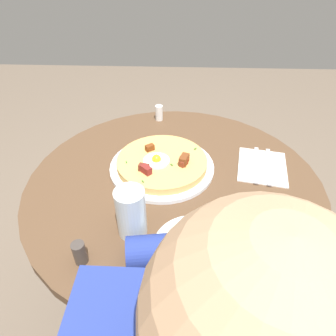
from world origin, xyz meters
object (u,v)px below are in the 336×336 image
pizza_plate (162,167)px  dining_table (174,219)px  salt_shaker (159,113)px  breakfast_pizza (162,162)px  fork (269,166)px  knife (256,164)px  pepper_shaker (80,253)px  bread_plate (195,249)px  water_glass (131,213)px

pizza_plate → dining_table: bearing=-51.8°
pizza_plate → salt_shaker: bearing=95.5°
dining_table → breakfast_pizza: size_ratio=3.14×
fork → knife: same height
salt_shaker → pepper_shaker: same height
bread_plate → fork: bread_plate is taller
dining_table → water_glass: size_ratio=6.75×
water_glass → fork: bearing=34.6°
water_glass → bread_plate: bearing=-18.3°
dining_table → knife: size_ratio=4.64×
salt_shaker → pepper_shaker: 0.64m
breakfast_pizza → pepper_shaker: bearing=-114.9°
pizza_plate → pepper_shaker: (-0.15, -0.33, 0.02)m
fork → salt_shaker: 0.45m
breakfast_pizza → knife: breakfast_pizza is taller
pizza_plate → water_glass: bearing=-102.6°
breakfast_pizza → water_glass: size_ratio=2.15×
dining_table → pizza_plate: (-0.04, 0.05, 0.18)m
water_glass → pepper_shaker: size_ratio=2.21×
dining_table → fork: size_ratio=4.64×
water_glass → salt_shaker: size_ratio=2.18×
pepper_shaker → water_glass: bearing=41.5°
bread_plate → water_glass: water_glass is taller
dining_table → pizza_plate: pizza_plate is taller
breakfast_pizza → water_glass: 0.25m
breakfast_pizza → bread_plate: bearing=-72.5°
fork → water_glass: (-0.37, -0.26, 0.06)m
dining_table → fork: (0.28, 0.06, 0.18)m
water_glass → pepper_shaker: 0.14m
bread_plate → fork: 0.38m
dining_table → salt_shaker: bearing=100.9°
bread_plate → water_glass: bearing=161.7°
knife → salt_shaker: bearing=59.4°
salt_shaker → fork: bearing=-39.1°
dining_table → pepper_shaker: (-0.19, -0.28, 0.20)m
pizza_plate → bread_plate: 0.30m
pizza_plate → fork: size_ratio=1.72×
breakfast_pizza → fork: (0.32, 0.02, -0.02)m
water_glass → salt_shaker: (0.03, 0.54, -0.03)m
bread_plate → pepper_shaker: bearing=-171.0°
fork → knife: size_ratio=1.00×
pizza_plate → water_glass: 0.25m
pizza_plate → breakfast_pizza: (0.00, -0.00, 0.02)m
fork → water_glass: size_ratio=1.45×
breakfast_pizza → knife: (0.28, 0.02, -0.02)m
pizza_plate → pepper_shaker: size_ratio=5.53×
bread_plate → water_glass: (-0.15, 0.05, 0.06)m
dining_table → breakfast_pizza: (-0.04, 0.05, 0.19)m
dining_table → bread_plate: bread_plate is taller
bread_plate → dining_table: bearing=102.4°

